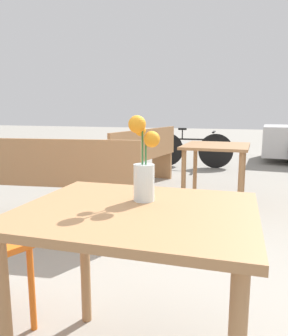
% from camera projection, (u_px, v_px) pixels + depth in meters
% --- Properties ---
extents(table_front, '(0.90, 0.76, 0.73)m').
position_uv_depth(table_front, '(137.00, 237.00, 1.23)').
color(table_front, '#9E7047').
rests_on(table_front, ground_plane).
extents(flower_vase, '(0.12, 0.12, 0.34)m').
position_uv_depth(flower_vase, '(144.00, 169.00, 1.29)').
color(flower_vase, silver).
rests_on(flower_vase, table_front).
extents(bench_near, '(0.60, 1.95, 0.85)m').
position_uv_depth(bench_near, '(141.00, 156.00, 4.50)').
color(bench_near, '#9E7047').
rests_on(bench_near, ground_plane).
extents(bench_middle, '(1.93, 0.67, 0.85)m').
position_uv_depth(bench_middle, '(40.00, 179.00, 2.98)').
color(bench_middle, '#9E7047').
rests_on(bench_middle, ground_plane).
extents(table_back, '(0.71, 0.82, 0.72)m').
position_uv_depth(table_back, '(216.00, 155.00, 3.68)').
color(table_back, '#9E7047').
rests_on(table_back, ground_plane).
extents(bicycle, '(1.62, 0.44, 0.76)m').
position_uv_depth(bicycle, '(191.00, 149.00, 6.43)').
color(bicycle, black).
rests_on(bicycle, ground_plane).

